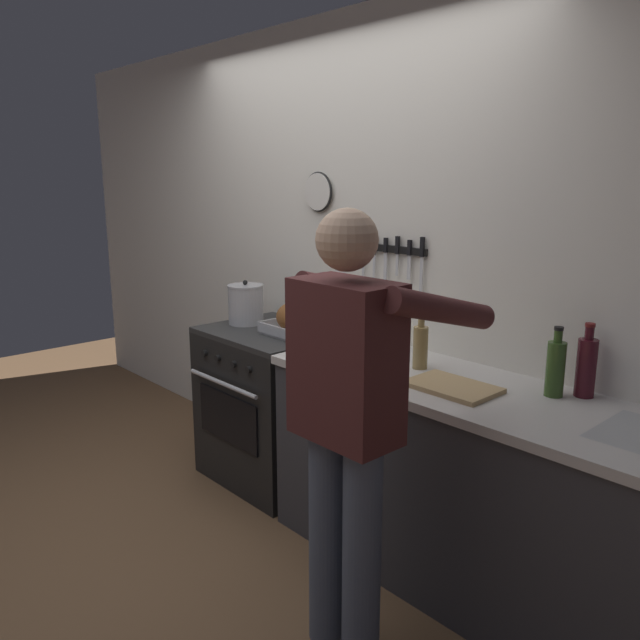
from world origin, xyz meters
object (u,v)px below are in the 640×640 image
at_px(person_cook, 350,411).
at_px(stove, 273,405).
at_px(bottle_cooking_oil, 383,326).
at_px(bottle_vinegar, 420,346).
at_px(cutting_board, 452,387).
at_px(bottle_olive_oil, 556,367).
at_px(stock_pot, 246,304).
at_px(roasting_pan, 295,321).
at_px(bottle_wine_red, 586,366).

bearing_deg(person_cook, stove, 64.00).
bearing_deg(bottle_cooking_oil, bottle_vinegar, -24.34).
bearing_deg(cutting_board, bottle_olive_oil, 35.85).
height_order(stock_pot, bottle_cooking_oil, stock_pot).
distance_m(stock_pot, cutting_board, 1.54).
distance_m(person_cook, bottle_vinegar, 0.76).
xyz_separation_m(roasting_pan, bottle_cooking_oil, (0.47, 0.20, 0.02)).
bearing_deg(roasting_pan, person_cook, -31.99).
xyz_separation_m(bottle_olive_oil, bottle_wine_red, (0.08, 0.08, 0.01)).
bearing_deg(person_cook, stock_pot, 67.89).
bearing_deg(roasting_pan, bottle_cooking_oil, 22.64).
relative_size(stove, roasting_pan, 2.56).
distance_m(stove, bottle_vinegar, 1.17).
relative_size(roasting_pan, stock_pot, 1.36).
bearing_deg(bottle_wine_red, cutting_board, -142.00).
height_order(bottle_olive_oil, bottle_vinegar, bottle_olive_oil).
height_order(stock_pot, bottle_wine_red, bottle_wine_red).
relative_size(bottle_wine_red, bottle_vinegar, 1.19).
bearing_deg(bottle_cooking_oil, stock_pot, -165.44).
height_order(stove, stock_pot, stock_pot).
bearing_deg(cutting_board, stock_pot, 177.28).
relative_size(cutting_board, bottle_vinegar, 1.44).
distance_m(bottle_cooking_oil, bottle_vinegar, 0.42).
bearing_deg(bottle_wine_red, bottle_cooking_oil, -179.19).
bearing_deg(stock_pot, bottle_cooking_oil, 14.56).
height_order(roasting_pan, stock_pot, stock_pot).
relative_size(stock_pot, bottle_cooking_oil, 1.04).
relative_size(person_cook, bottle_vinegar, 6.63).
height_order(stove, bottle_vinegar, bottle_vinegar).
distance_m(roasting_pan, bottle_olive_oil, 1.45).
bearing_deg(roasting_pan, stock_pot, -175.39).
bearing_deg(bottle_cooking_oil, bottle_olive_oil, -4.08).
relative_size(person_cook, bottle_wine_red, 5.54).
distance_m(cutting_board, bottle_vinegar, 0.32).
height_order(roasting_pan, bottle_wine_red, bottle_wine_red).
distance_m(stove, bottle_cooking_oil, 0.88).
relative_size(person_cook, bottle_olive_oil, 5.84).
distance_m(person_cook, stock_pot, 1.66).
bearing_deg(bottle_olive_oil, cutting_board, -144.15).
xyz_separation_m(stock_pot, bottle_wine_red, (1.94, 0.24, 0.01)).
height_order(roasting_pan, cutting_board, roasting_pan).
distance_m(roasting_pan, cutting_board, 1.13).
distance_m(bottle_olive_oil, bottle_cooking_oil, 0.98).
bearing_deg(bottle_vinegar, bottle_cooking_oil, 155.66).
bearing_deg(person_cook, cutting_board, -0.11).
xyz_separation_m(roasting_pan, stock_pot, (-0.41, -0.03, 0.03)).
height_order(stove, bottle_cooking_oil, bottle_cooking_oil).
bearing_deg(stock_pot, cutting_board, -2.72).
relative_size(bottle_olive_oil, bottle_cooking_oil, 1.14).
bearing_deg(stove, bottle_olive_oil, 5.35).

